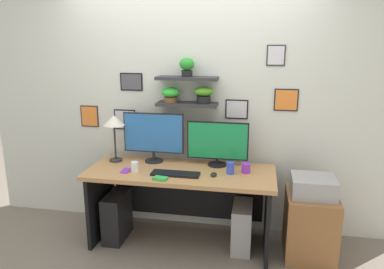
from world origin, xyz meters
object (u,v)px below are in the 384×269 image
at_px(coffee_mug, 246,168).
at_px(computer_tower_left, 117,216).
at_px(monitor_left, 154,135).
at_px(scissors_tray, 160,178).
at_px(desk_lamp, 114,124).
at_px(pen_cup, 135,167).
at_px(cell_phone, 126,171).
at_px(printer, 313,186).
at_px(monitor_right, 218,143).
at_px(drawer_cabinet, 310,225).
at_px(computer_mouse, 214,174).
at_px(water_cup, 230,168).
at_px(keyboard, 175,174).
at_px(computer_tower_right, 242,226).
at_px(desk, 182,189).

bearing_deg(coffee_mug, computer_tower_left, -176.02).
distance_m(monitor_left, scissors_tray, 0.58).
bearing_deg(coffee_mug, desk_lamp, 175.43).
distance_m(desk_lamp, pen_cup, 0.53).
bearing_deg(coffee_mug, pen_cup, -170.19).
height_order(monitor_left, cell_phone, monitor_left).
bearing_deg(printer, pen_cup, -175.76).
bearing_deg(monitor_right, computer_tower_left, -165.48).
height_order(scissors_tray, drawer_cabinet, scissors_tray).
distance_m(computer_mouse, water_cup, 0.17).
xyz_separation_m(monitor_right, desk_lamp, (-1.03, -0.06, 0.16)).
distance_m(monitor_right, scissors_tray, 0.69).
relative_size(monitor_left, drawer_cabinet, 1.02).
xyz_separation_m(monitor_left, desk_lamp, (-0.38, -0.06, 0.11)).
height_order(monitor_left, keyboard, monitor_left).
height_order(monitor_right, coffee_mug, monitor_right).
bearing_deg(computer_tower_right, keyboard, -167.43).
bearing_deg(desk_lamp, coffee_mug, -4.57).
distance_m(drawer_cabinet, computer_tower_right, 0.62).
relative_size(desk, desk_lamp, 3.73).
relative_size(desk_lamp, pen_cup, 4.71).
relative_size(cell_phone, scissors_tray, 1.17).
xyz_separation_m(computer_mouse, drawer_cabinet, (0.88, 0.08, -0.47)).
height_order(pen_cup, computer_tower_left, pen_cup).
relative_size(computer_mouse, scissors_tray, 0.75).
relative_size(desk_lamp, coffee_mug, 5.23).
bearing_deg(computer_mouse, printer, 5.43).
bearing_deg(pen_cup, desk, 23.53).
height_order(drawer_cabinet, computer_tower_left, drawer_cabinet).
relative_size(coffee_mug, pen_cup, 0.90).
relative_size(desk, computer_mouse, 19.54).
xyz_separation_m(monitor_left, computer_mouse, (0.64, -0.30, -0.26)).
xyz_separation_m(drawer_cabinet, computer_tower_left, (-1.85, -0.03, -0.06)).
height_order(desk, monitor_right, monitor_right).
relative_size(water_cup, drawer_cabinet, 0.18).
distance_m(computer_mouse, computer_tower_right, 0.61).
relative_size(monitor_left, computer_tower_left, 1.29).
height_order(coffee_mug, printer, coffee_mug).
distance_m(monitor_right, computer_mouse, 0.37).
distance_m(desk_lamp, water_cup, 1.23).
height_order(water_cup, computer_tower_right, water_cup).
height_order(desk_lamp, computer_tower_left, desk_lamp).
bearing_deg(scissors_tray, cell_phone, 157.86).
height_order(monitor_left, computer_tower_right, monitor_left).
height_order(keyboard, cell_phone, keyboard).
distance_m(monitor_left, monitor_right, 0.64).
relative_size(cell_phone, pen_cup, 1.40).
bearing_deg(printer, keyboard, -174.40).
distance_m(pen_cup, water_cup, 0.88).
bearing_deg(computer_tower_left, pen_cup, -20.28).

